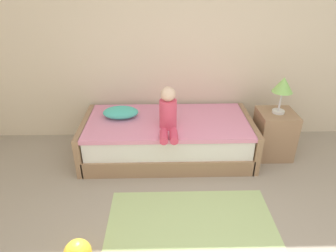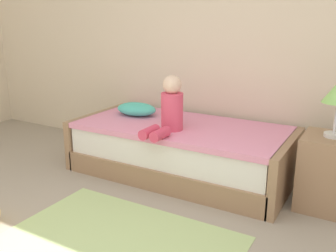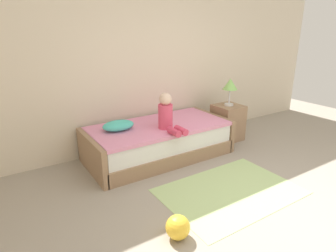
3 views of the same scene
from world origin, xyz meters
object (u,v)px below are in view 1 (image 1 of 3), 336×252
object	(u,v)px
bed	(168,138)
child_figure	(168,113)
table_lamp	(283,87)
nightstand	(274,134)
pillow	(121,112)

from	to	relation	value
bed	child_figure	distance (m)	0.51
table_lamp	child_figure	world-z (taller)	table_lamp
nightstand	table_lamp	size ratio (longest dim) A/B	1.33
nightstand	pillow	distance (m)	1.96
table_lamp	child_figure	bearing A→B (deg)	-171.56
nightstand	child_figure	distance (m)	1.42
nightstand	table_lamp	world-z (taller)	table_lamp
table_lamp	child_figure	size ratio (longest dim) A/B	0.88
nightstand	pillow	xyz separation A→B (m)	(-1.93, 0.13, 0.26)
bed	pillow	size ratio (longest dim) A/B	4.80
child_figure	pillow	distance (m)	0.69
table_lamp	pillow	distance (m)	1.97
bed	table_lamp	size ratio (longest dim) A/B	4.69
bed	nightstand	xyz separation A→B (m)	(1.35, -0.03, 0.05)
nightstand	child_figure	size ratio (longest dim) A/B	1.18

